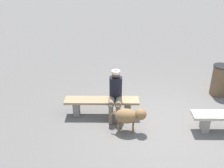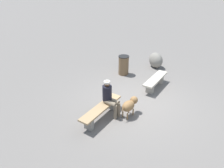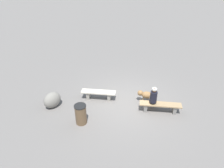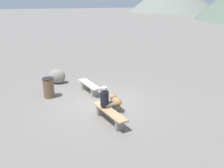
% 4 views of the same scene
% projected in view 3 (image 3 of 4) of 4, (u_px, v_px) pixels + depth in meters
% --- Properties ---
extents(ground, '(210.00, 210.00, 0.06)m').
position_uv_depth(ground, '(128.00, 103.00, 10.00)').
color(ground, slate).
extents(bench_left, '(1.71, 0.71, 0.45)m').
position_uv_depth(bench_left, '(99.00, 94.00, 10.07)').
color(bench_left, gray).
rests_on(bench_left, ground).
extents(bench_right, '(1.88, 0.74, 0.45)m').
position_uv_depth(bench_right, '(160.00, 106.00, 9.23)').
color(bench_right, gray).
rests_on(bench_right, ground).
extents(seated_person, '(0.37, 0.62, 1.23)m').
position_uv_depth(seated_person, '(153.00, 97.00, 9.15)').
color(seated_person, black).
rests_on(seated_person, ground).
extents(dog, '(0.81, 0.39, 0.60)m').
position_uv_depth(dog, '(145.00, 95.00, 9.83)').
color(dog, olive).
rests_on(dog, ground).
extents(trash_bin, '(0.50, 0.50, 0.90)m').
position_uv_depth(trash_bin, '(81.00, 114.00, 8.54)').
color(trash_bin, brown).
rests_on(trash_bin, ground).
extents(boulder, '(0.84, 1.00, 0.75)m').
position_uv_depth(boulder, '(52.00, 100.00, 9.53)').
color(boulder, gray).
rests_on(boulder, ground).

